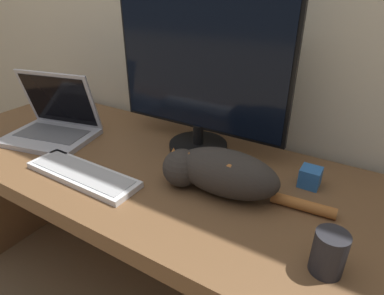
# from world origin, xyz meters

# --- Properties ---
(desk) EXTENTS (1.72, 0.70, 0.71)m
(desk) POSITION_xyz_m (0.00, 0.35, 0.57)
(desk) COLOR brown
(desk) RESTS_ON ground_plane
(monitor) EXTENTS (0.66, 0.22, 0.55)m
(monitor) POSITION_xyz_m (0.15, 0.54, 0.99)
(monitor) COLOR black
(monitor) RESTS_ON desk
(laptop) EXTENTS (0.38, 0.32, 0.26)m
(laptop) POSITION_xyz_m (-0.41, 0.32, 0.76)
(laptop) COLOR #B7B7BC
(laptop) RESTS_ON desk
(external_keyboard) EXTENTS (0.42, 0.13, 0.02)m
(external_keyboard) POSITION_xyz_m (-0.07, 0.16, 0.72)
(external_keyboard) COLOR white
(external_keyboard) RESTS_ON desk
(cat) EXTENTS (0.51, 0.17, 0.14)m
(cat) POSITION_xyz_m (0.35, 0.32, 0.78)
(cat) COLOR #332D28
(cat) RESTS_ON desk
(coffee_mug) EXTENTS (0.07, 0.07, 0.10)m
(coffee_mug) POSITION_xyz_m (0.69, 0.18, 0.76)
(coffee_mug) COLOR #232328
(coffee_mug) RESTS_ON desk
(small_toy) EXTENTS (0.06, 0.06, 0.06)m
(small_toy) POSITION_xyz_m (0.58, 0.50, 0.74)
(small_toy) COLOR #2D6BB7
(small_toy) RESTS_ON desk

